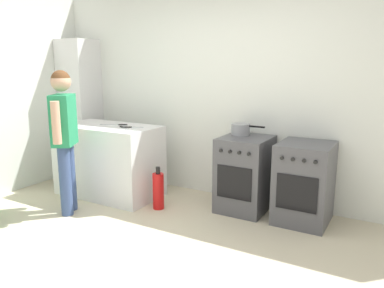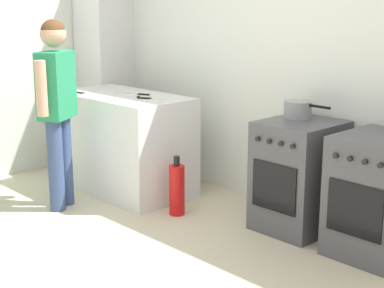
% 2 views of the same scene
% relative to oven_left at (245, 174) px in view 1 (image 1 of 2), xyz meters
% --- Properties ---
extents(ground_plane, '(8.00, 8.00, 0.00)m').
position_rel_oven_left_xyz_m(ground_plane, '(-0.35, -1.58, -0.43)').
color(ground_plane, beige).
extents(back_wall, '(6.00, 0.10, 2.60)m').
position_rel_oven_left_xyz_m(back_wall, '(-0.35, 0.37, 0.87)').
color(back_wall, silver).
rests_on(back_wall, ground).
extents(counter_unit, '(1.30, 0.70, 0.90)m').
position_rel_oven_left_xyz_m(counter_unit, '(-1.70, -0.38, 0.02)').
color(counter_unit, silver).
rests_on(counter_unit, ground).
extents(oven_left, '(0.53, 0.62, 0.85)m').
position_rel_oven_left_xyz_m(oven_left, '(0.00, 0.00, 0.00)').
color(oven_left, '#4C4C51').
rests_on(oven_left, ground).
extents(oven_right, '(0.54, 0.62, 0.85)m').
position_rel_oven_left_xyz_m(oven_right, '(0.67, 0.00, 0.00)').
color(oven_right, '#4C4C51').
rests_on(oven_right, ground).
extents(pot, '(0.40, 0.22, 0.13)m').
position_rel_oven_left_xyz_m(pot, '(-0.10, 0.09, 0.49)').
color(pot, gray).
rests_on(pot, oven_left).
extents(knife_carving, '(0.33, 0.10, 0.01)m').
position_rel_oven_left_xyz_m(knife_carving, '(-1.95, -0.60, 0.48)').
color(knife_carving, silver).
rests_on(knife_carving, counter_unit).
extents(knife_utility, '(0.23, 0.15, 0.01)m').
position_rel_oven_left_xyz_m(knife_utility, '(-1.33, -0.35, 0.48)').
color(knife_utility, silver).
rests_on(knife_utility, counter_unit).
extents(knife_chef, '(0.28, 0.19, 0.01)m').
position_rel_oven_left_xyz_m(knife_chef, '(-1.37, -0.45, 0.48)').
color(knife_chef, silver).
rests_on(knife_chef, counter_unit).
extents(knife_bread, '(0.33, 0.18, 0.01)m').
position_rel_oven_left_xyz_m(knife_bread, '(-1.65, -0.30, 0.48)').
color(knife_bread, silver).
rests_on(knife_bread, counter_unit).
extents(person, '(0.35, 0.50, 1.59)m').
position_rel_oven_left_xyz_m(person, '(-1.69, -1.07, 0.52)').
color(person, '#384C7A').
rests_on(person, ground).
extents(fire_extinguisher, '(0.13, 0.13, 0.50)m').
position_rel_oven_left_xyz_m(fire_extinguisher, '(-0.87, -0.48, -0.21)').
color(fire_extinguisher, red).
rests_on(fire_extinguisher, ground).
extents(larder_cabinet, '(0.48, 0.44, 2.00)m').
position_rel_oven_left_xyz_m(larder_cabinet, '(-2.65, 0.10, 0.57)').
color(larder_cabinet, silver).
rests_on(larder_cabinet, ground).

